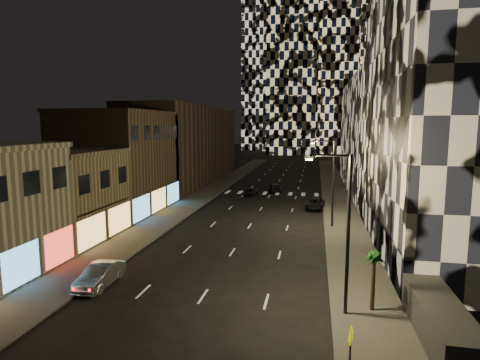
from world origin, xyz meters
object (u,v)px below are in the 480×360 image
at_px(car_dark_rightlane, 315,204).
at_px(palm_tree, 374,262).
at_px(streetlight_near, 344,223).
at_px(car_dark_midlane, 251,192).
at_px(ped_sign, 350,345).
at_px(car_dark_oncoming, 275,188).
at_px(car_silver_parked, 100,275).
at_px(streetlight_far, 331,177).

bearing_deg(car_dark_rightlane, palm_tree, -78.16).
xyz_separation_m(streetlight_near, car_dark_midlane, (-11.19, 37.20, -4.74)).
bearing_deg(car_dark_midlane, car_dark_rightlane, -32.07).
height_order(streetlight_near, ped_sign, streetlight_near).
height_order(streetlight_near, palm_tree, streetlight_near).
xyz_separation_m(car_dark_oncoming, palm_tree, (9.64, -40.84, 2.34)).
relative_size(streetlight_near, ped_sign, 3.44).
distance_m(car_silver_parked, car_dark_midlane, 36.15).
xyz_separation_m(streetlight_near, car_dark_oncoming, (-7.85, 41.59, -4.69)).
bearing_deg(car_dark_oncoming, streetlight_near, 94.41).
distance_m(car_dark_rightlane, palm_tree, 28.69).
distance_m(streetlight_near, car_dark_rightlane, 29.56).
distance_m(car_silver_parked, car_dark_oncoming, 41.01).
relative_size(car_silver_parked, palm_tree, 1.30).
relative_size(car_dark_oncoming, car_dark_rightlane, 0.97).
bearing_deg(streetlight_far, car_dark_midlane, 123.05).
distance_m(car_dark_midlane, car_dark_rightlane, 12.56).
bearing_deg(car_dark_midlane, car_silver_parked, -89.12).
relative_size(streetlight_far, car_dark_midlane, 2.50).
bearing_deg(car_dark_midlane, ped_sign, -67.90).
xyz_separation_m(ped_sign, palm_tree, (1.84, 7.29, 1.08)).
distance_m(streetlight_far, car_dark_midlane, 21.05).
bearing_deg(car_silver_parked, palm_tree, -2.15).
xyz_separation_m(car_dark_rightlane, palm_tree, (3.34, -28.40, 2.34)).
bearing_deg(car_dark_oncoming, ped_sign, 92.92).
bearing_deg(palm_tree, car_dark_rightlane, 96.71).
xyz_separation_m(car_silver_parked, palm_tree, (17.34, -0.56, 2.26)).
distance_m(car_dark_midlane, car_dark_oncoming, 5.51).
bearing_deg(streetlight_far, car_silver_parked, -129.76).
height_order(car_dark_oncoming, ped_sign, ped_sign).
distance_m(car_dark_oncoming, ped_sign, 48.78).
bearing_deg(ped_sign, car_dark_midlane, 120.09).
distance_m(car_dark_midlane, ped_sign, 45.15).
relative_size(car_silver_parked, car_dark_rightlane, 0.95).
bearing_deg(ped_sign, streetlight_far, 105.69).
bearing_deg(car_silver_parked, streetlight_near, -5.10).
bearing_deg(palm_tree, car_silver_parked, 178.15).
bearing_deg(streetlight_far, palm_tree, -84.70).
bearing_deg(ped_sign, streetlight_near, 105.32).
bearing_deg(car_dark_midlane, streetlight_far, -49.13).
relative_size(streetlight_far, palm_tree, 2.61).
xyz_separation_m(streetlight_far, car_dark_rightlane, (-1.55, 9.14, -4.70)).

